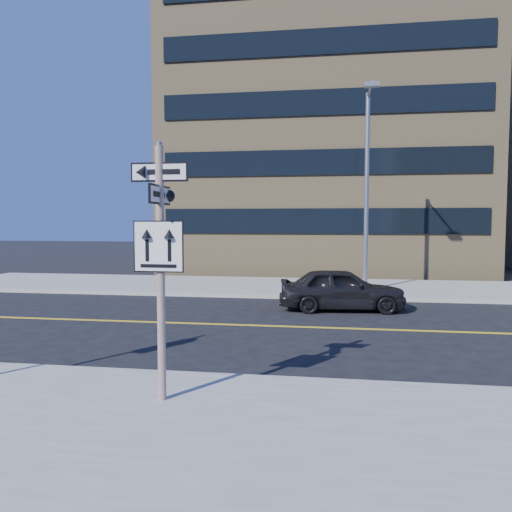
# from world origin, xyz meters

# --- Properties ---
(ground) EXTENTS (120.00, 120.00, 0.00)m
(ground) POSITION_xyz_m (0.00, 0.00, 0.00)
(ground) COLOR black
(ground) RESTS_ON ground
(sign_pole) EXTENTS (0.92, 0.92, 4.06)m
(sign_pole) POSITION_xyz_m (0.00, -2.51, 2.44)
(sign_pole) COLOR silver
(sign_pole) RESTS_ON near_sidewalk
(parked_car_a) EXTENTS (2.07, 4.33, 1.43)m
(parked_car_a) POSITION_xyz_m (2.97, 6.91, 0.71)
(parked_car_a) COLOR black
(parked_car_a) RESTS_ON ground
(streetlight_a) EXTENTS (0.55, 2.25, 8.00)m
(streetlight_a) POSITION_xyz_m (4.00, 10.76, 4.76)
(streetlight_a) COLOR gray
(streetlight_a) RESTS_ON far_sidewalk
(building_brick) EXTENTS (18.00, 18.00, 18.00)m
(building_brick) POSITION_xyz_m (2.00, 25.00, 9.00)
(building_brick) COLOR #A18859
(building_brick) RESTS_ON ground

